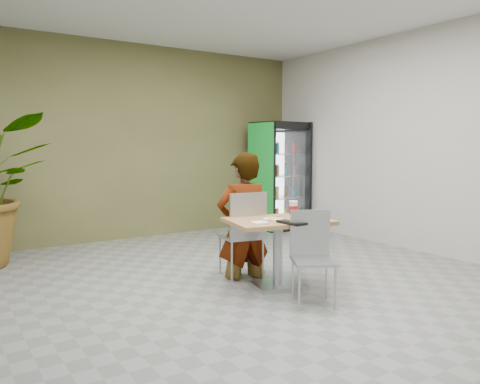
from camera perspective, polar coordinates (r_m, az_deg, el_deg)
name	(u,v)px	position (r m, az deg, el deg)	size (l,w,h in m)	color
ground	(263,290)	(5.10, 2.78, -11.89)	(7.00, 7.00, 0.00)	gray
room_envelope	(263,140)	(4.86, 2.87, 6.38)	(6.00, 7.00, 3.20)	beige
dining_table	(278,239)	(5.10, 4.66, -5.68)	(1.19, 0.94, 0.75)	#A37746
chair_far	(245,228)	(5.39, 0.56, -4.42)	(0.52, 0.52, 1.01)	#A5A7AA
chair_near	(312,249)	(4.68, 8.74, -6.86)	(0.55, 0.55, 0.90)	#A5A7AA
seated_woman	(243,228)	(5.45, 0.40, -4.45)	(0.65, 0.42, 1.76)	black
pizza_plate	(273,218)	(5.03, 4.03, -3.18)	(0.27, 0.21, 0.03)	white
soda_cup	(293,209)	(5.24, 6.53, -2.08)	(0.10, 0.10, 0.18)	white
napkin_stack	(259,223)	(4.75, 2.36, -3.77)	(0.14, 0.14, 0.02)	white
cafeteria_tray	(302,221)	(4.87, 7.55, -3.56)	(0.43, 0.31, 0.02)	black
beverage_fridge	(280,176)	(8.67, 4.88, 1.98)	(0.97, 0.79, 1.96)	black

